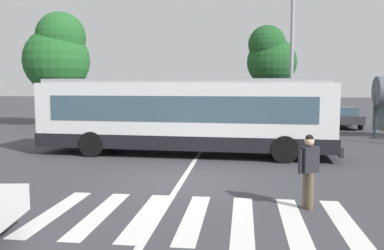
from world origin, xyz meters
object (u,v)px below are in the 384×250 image
(city_transit_bus, at_px, (185,116))
(background_tree_left, at_px, (58,54))
(parked_car_black, at_px, (259,116))
(parked_car_champagne, at_px, (181,115))
(background_tree_right, at_px, (270,57))
(parked_car_white, at_px, (142,114))
(parked_car_red, at_px, (222,115))
(parked_car_blue, at_px, (304,115))
(parked_car_charcoal, at_px, (342,116))
(pedestrian_crossing_street, at_px, (309,167))
(twin_arm_street_lamp, at_px, (292,32))

(city_transit_bus, height_order, background_tree_left, background_tree_left)
(parked_car_black, bearing_deg, parked_car_champagne, 177.78)
(background_tree_right, bearing_deg, parked_car_white, -161.87)
(parked_car_red, relative_size, parked_car_blue, 1.02)
(city_transit_bus, height_order, parked_car_champagne, city_transit_bus)
(parked_car_white, height_order, parked_car_black, same)
(city_transit_bus, relative_size, background_tree_left, 1.58)
(parked_car_champagne, bearing_deg, parked_car_white, 175.63)
(parked_car_white, bearing_deg, parked_car_charcoal, -0.14)
(city_transit_bus, height_order, parked_car_blue, city_transit_bus)
(parked_car_champagne, height_order, parked_car_charcoal, same)
(parked_car_red, bearing_deg, background_tree_left, -174.16)
(city_transit_bus, xyz_separation_m, parked_car_red, (0.93, 11.25, -0.82))
(parked_car_champagne, xyz_separation_m, background_tree_right, (6.17, 3.13, 4.05))
(city_transit_bus, height_order, parked_car_red, city_transit_bus)
(parked_car_red, distance_m, background_tree_left, 11.69)
(pedestrian_crossing_street, xyz_separation_m, parked_car_white, (-8.51, 18.76, -0.20))
(parked_car_black, distance_m, parked_car_blue, 2.98)
(parked_car_white, xyz_separation_m, background_tree_right, (8.92, 2.92, 4.05))
(twin_arm_street_lamp, relative_size, background_tree_left, 1.18)
(parked_car_white, bearing_deg, parked_car_blue, -0.09)
(parked_car_black, height_order, background_tree_left, background_tree_left)
(pedestrian_crossing_street, xyz_separation_m, background_tree_left, (-13.81, 17.13, 3.89))
(pedestrian_crossing_street, xyz_separation_m, parked_car_champagne, (-5.76, 18.55, -0.20))
(city_transit_bus, height_order, pedestrian_crossing_street, city_transit_bus)
(parked_car_white, height_order, twin_arm_street_lamp, twin_arm_street_lamp)
(parked_car_black, distance_m, background_tree_right, 5.32)
(parked_car_champagne, height_order, parked_car_blue, same)
(parked_car_champagne, bearing_deg, parked_car_red, -6.07)
(background_tree_left, relative_size, background_tree_right, 1.07)
(city_transit_bus, xyz_separation_m, pedestrian_crossing_street, (3.85, -7.00, -0.62))
(background_tree_left, bearing_deg, background_tree_right, 17.74)
(parked_car_black, bearing_deg, parked_car_white, 177.05)
(parked_car_red, distance_m, parked_car_black, 2.48)
(city_transit_bus, bearing_deg, parked_car_red, 85.26)
(parked_car_blue, relative_size, twin_arm_street_lamp, 0.50)
(city_transit_bus, relative_size, twin_arm_street_lamp, 1.33)
(parked_car_champagne, relative_size, parked_car_charcoal, 1.02)
(parked_car_white, distance_m, parked_car_blue, 11.02)
(parked_car_red, distance_m, background_tree_right, 6.27)
(parked_car_champagne, relative_size, background_tree_left, 0.61)
(parked_car_white, bearing_deg, parked_car_black, -2.95)
(parked_car_blue, distance_m, background_tree_right, 5.43)
(parked_car_black, bearing_deg, city_transit_bus, -106.73)
(parked_car_red, bearing_deg, parked_car_blue, 5.21)
(parked_car_red, xyz_separation_m, background_tree_left, (-10.89, -1.11, 4.09))
(city_transit_bus, bearing_deg, background_tree_left, 134.51)
(parked_car_white, height_order, background_tree_right, background_tree_right)
(pedestrian_crossing_street, xyz_separation_m, twin_arm_street_lamp, (0.91, 12.27, 4.52))
(parked_car_red, relative_size, background_tree_left, 0.61)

